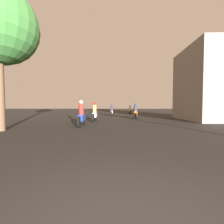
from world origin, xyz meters
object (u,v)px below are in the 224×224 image
Objects in this scene: motorcycle_blue at (82,116)px; motorcycle_yellow at (130,110)px; building_right_near at (214,84)px; motorcycle_white at (95,114)px; motorcycle_orange at (135,112)px; motorcycle_silver at (112,111)px.

motorcycle_blue is 14.94m from motorcycle_yellow.
motorcycle_white is at bearing -173.43° from building_right_near.
motorcycle_blue is at bearing -105.57° from motorcycle_white.
motorcycle_blue reaches higher than motorcycle_white.
motorcycle_orange is at bearing 52.42° from motorcycle_blue.
motorcycle_white is 6.88m from motorcycle_silver.
motorcycle_white is at bearing -152.71° from motorcycle_orange.
motorcycle_yellow is 12.25m from building_right_near.
motorcycle_blue is at bearing -93.93° from motorcycle_silver.
motorcycle_yellow is (4.47, 14.26, -0.06)m from motorcycle_blue.
motorcycle_blue is 0.98× the size of motorcycle_silver.
motorcycle_orange is 4.75m from motorcycle_silver.
motorcycle_white is at bearing -118.77° from motorcycle_yellow.
motorcycle_yellow is 0.30× the size of building_right_near.
motorcycle_silver is 5.28m from motorcycle_yellow.
motorcycle_white reaches higher than motorcycle_silver.
motorcycle_white is 1.06× the size of motorcycle_silver.
building_right_near reaches higher than motorcycle_white.
motorcycle_yellow reaches higher than motorcycle_silver.
motorcycle_orange is at bearing 28.30° from motorcycle_white.
motorcycle_orange is 1.06× the size of motorcycle_yellow.
motorcycle_white is 11.95m from motorcycle_yellow.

